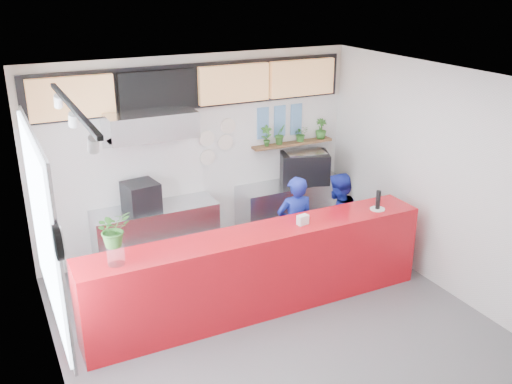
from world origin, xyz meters
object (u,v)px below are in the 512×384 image
object	(u,v)px
espresso_machine	(304,167)
service_counter	(259,271)
staff_center	(295,226)
panini_oven	(141,196)
staff_right	(337,222)
pepper_mill	(378,200)

from	to	relation	value
espresso_machine	service_counter	bearing A→B (deg)	-111.70
service_counter	staff_center	size ratio (longest dim) A/B	3.06
panini_oven	staff_center	world-z (taller)	staff_center
staff_center	service_counter	bearing A→B (deg)	45.35
panini_oven	staff_right	size ratio (longest dim) A/B	0.31
panini_oven	espresso_machine	bearing A→B (deg)	-7.98
espresso_machine	staff_right	xyz separation A→B (m)	(-0.20, -1.28, -0.42)
staff_right	pepper_mill	bearing A→B (deg)	81.92
service_counter	espresso_machine	size ratio (longest dim) A/B	5.95
staff_center	pepper_mill	world-z (taller)	staff_center
service_counter	espresso_machine	bearing A→B (deg)	46.43
staff_right	panini_oven	bearing A→B (deg)	-55.58
service_counter	staff_center	world-z (taller)	staff_center
espresso_machine	panini_oven	bearing A→B (deg)	-158.13
staff_center	espresso_machine	bearing A→B (deg)	-116.32
panini_oven	espresso_machine	size ratio (longest dim) A/B	0.60
staff_center	panini_oven	bearing A→B (deg)	-22.50
staff_right	pepper_mill	distance (m)	0.82
service_counter	staff_right	bearing A→B (deg)	19.13
panini_oven	staff_right	world-z (taller)	staff_right
espresso_machine	staff_center	bearing A→B (deg)	-103.76
espresso_machine	pepper_mill	distance (m)	1.88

